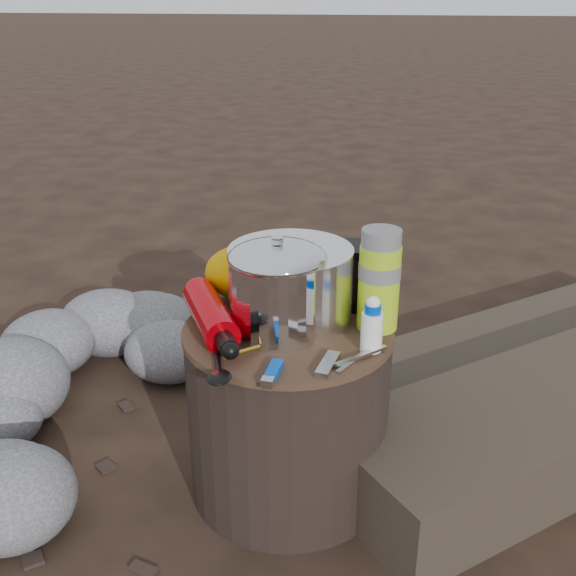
% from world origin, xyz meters
% --- Properties ---
extents(ground, '(60.00, 60.00, 0.00)m').
position_xyz_m(ground, '(0.00, 0.00, 0.00)').
color(ground, black).
rests_on(ground, ground).
extents(stump, '(0.42, 0.42, 0.39)m').
position_xyz_m(stump, '(0.00, 0.00, 0.20)').
color(stump, black).
rests_on(stump, ground).
extents(rock_ring, '(0.47, 1.02, 0.20)m').
position_xyz_m(rock_ring, '(-0.59, 0.18, 0.10)').
color(rock_ring, slate).
rests_on(rock_ring, ground).
extents(log_small, '(1.10, 0.98, 0.10)m').
position_xyz_m(log_small, '(0.58, 0.71, 0.05)').
color(log_small, '#372E24').
rests_on(log_small, ground).
extents(foil_windscreen, '(0.25, 0.25, 0.15)m').
position_xyz_m(foil_windscreen, '(-0.00, 0.05, 0.47)').
color(foil_windscreen, white).
rests_on(foil_windscreen, stump).
extents(camping_pot, '(0.19, 0.19, 0.19)m').
position_xyz_m(camping_pot, '(-0.02, -0.01, 0.48)').
color(camping_pot, silver).
rests_on(camping_pot, stump).
extents(fuel_bottle, '(0.20, 0.28, 0.07)m').
position_xyz_m(fuel_bottle, '(-0.15, -0.03, 0.42)').
color(fuel_bottle, '#A90007').
rests_on(fuel_bottle, stump).
extents(thermos, '(0.08, 0.08, 0.20)m').
position_xyz_m(thermos, '(0.18, 0.04, 0.49)').
color(thermos, '#A6CC1A').
rests_on(thermos, stump).
extents(travel_mug, '(0.09, 0.09, 0.14)m').
position_xyz_m(travel_mug, '(0.12, 0.14, 0.46)').
color(travel_mug, black).
rests_on(travel_mug, stump).
extents(stuff_sack, '(0.17, 0.14, 0.12)m').
position_xyz_m(stuff_sack, '(-0.12, 0.13, 0.45)').
color(stuff_sack, '#E5A100').
rests_on(stuff_sack, stump).
extents(food_pouch, '(0.10, 0.03, 0.12)m').
position_xyz_m(food_pouch, '(-0.01, 0.18, 0.45)').
color(food_pouch, '#0B1148').
rests_on(food_pouch, stump).
extents(lighter, '(0.03, 0.09, 0.02)m').
position_xyz_m(lighter, '(0.00, -0.18, 0.40)').
color(lighter, '#0042BA').
rests_on(lighter, stump).
extents(multitool, '(0.04, 0.09, 0.01)m').
position_xyz_m(multitool, '(0.10, -0.14, 0.40)').
color(multitool, silver).
rests_on(multitool, stump).
extents(pot_grabber, '(0.10, 0.12, 0.01)m').
position_xyz_m(pot_grabber, '(0.14, -0.11, 0.40)').
color(pot_grabber, silver).
rests_on(pot_grabber, stump).
extents(spork, '(0.08, 0.17, 0.01)m').
position_xyz_m(spork, '(-0.11, -0.14, 0.40)').
color(spork, black).
rests_on(spork, stump).
extents(squeeze_bottle, '(0.04, 0.04, 0.10)m').
position_xyz_m(squeeze_bottle, '(0.17, -0.06, 0.44)').
color(squeeze_bottle, white).
rests_on(squeeze_bottle, stump).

